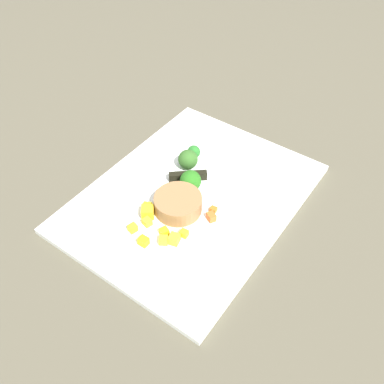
{
  "coord_description": "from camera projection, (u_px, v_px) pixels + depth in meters",
  "views": [
    {
      "loc": [
        -0.48,
        -0.34,
        0.62
      ],
      "look_at": [
        0.0,
        0.0,
        0.02
      ],
      "focal_mm": 40.01,
      "sensor_mm": 36.0,
      "label": 1
    }
  ],
  "objects": [
    {
      "name": "pepper_dice_5",
      "position": [
        145.0,
        242.0,
        0.76
      ],
      "size": [
        0.02,
        0.02,
        0.02
      ],
      "primitive_type": "cube",
      "rotation": [
        0.0,
        0.0,
        1.59
      ],
      "color": "yellow",
      "rests_on": "cutting_board"
    },
    {
      "name": "pepper_dice_4",
      "position": [
        148.0,
        212.0,
        0.8
      ],
      "size": [
        0.03,
        0.03,
        0.02
      ],
      "primitive_type": "cube",
      "rotation": [
        0.0,
        0.0,
        0.65
      ],
      "color": "yellow",
      "rests_on": "cutting_board"
    },
    {
      "name": "chef_knife",
      "position": [
        220.0,
        175.0,
        0.88
      ],
      "size": [
        0.23,
        0.26,
        0.02
      ],
      "rotation": [
        0.0,
        0.0,
        5.43
      ],
      "color": "silver",
      "rests_on": "cutting_board"
    },
    {
      "name": "broccoli_floret_1",
      "position": [
        191.0,
        181.0,
        0.85
      ],
      "size": [
        0.04,
        0.04,
        0.04
      ],
      "color": "#8CB25B",
      "rests_on": "cutting_board"
    },
    {
      "name": "prep_bowl",
      "position": [
        179.0,
        204.0,
        0.81
      ],
      "size": [
        0.09,
        0.09,
        0.03
      ],
      "primitive_type": "cylinder",
      "color": "#976E43",
      "rests_on": "cutting_board"
    },
    {
      "name": "carrot_dice_1",
      "position": [
        189.0,
        185.0,
        0.86
      ],
      "size": [
        0.02,
        0.02,
        0.01
      ],
      "primitive_type": "cube",
      "rotation": [
        0.0,
        0.0,
        1.32
      ],
      "color": "orange",
      "rests_on": "cutting_board"
    },
    {
      "name": "pepper_dice_3",
      "position": [
        184.0,
        233.0,
        0.77
      ],
      "size": [
        0.01,
        0.02,
        0.01
      ],
      "primitive_type": "cube",
      "rotation": [
        0.0,
        0.0,
        1.66
      ],
      "color": "yellow",
      "rests_on": "cutting_board"
    },
    {
      "name": "pepper_dice_8",
      "position": [
        147.0,
        222.0,
        0.79
      ],
      "size": [
        0.02,
        0.02,
        0.01
      ],
      "primitive_type": "cube",
      "rotation": [
        0.0,
        0.0,
        1.33
      ],
      "color": "yellow",
      "rests_on": "cutting_board"
    },
    {
      "name": "carrot_dice_0",
      "position": [
        213.0,
        210.0,
        0.82
      ],
      "size": [
        0.01,
        0.01,
        0.01
      ],
      "primitive_type": "cube",
      "rotation": [
        0.0,
        0.0,
        0.08
      ],
      "color": "orange",
      "rests_on": "cutting_board"
    },
    {
      "name": "carrot_dice_2",
      "position": [
        211.0,
        217.0,
        0.8
      ],
      "size": [
        0.02,
        0.02,
        0.01
      ],
      "primitive_type": "cube",
      "rotation": [
        0.0,
        0.0,
        2.64
      ],
      "color": "orange",
      "rests_on": "cutting_board"
    },
    {
      "name": "ground_plane",
      "position": [
        192.0,
        200.0,
        0.86
      ],
      "size": [
        4.0,
        4.0,
        0.0
      ],
      "primitive_type": "plane",
      "color": "brown"
    },
    {
      "name": "pepper_dice_0",
      "position": [
        163.0,
        240.0,
        0.76
      ],
      "size": [
        0.02,
        0.02,
        0.01
      ],
      "primitive_type": "cube",
      "rotation": [
        0.0,
        0.0,
        0.55
      ],
      "color": "yellow",
      "rests_on": "cutting_board"
    },
    {
      "name": "pepper_dice_7",
      "position": [
        164.0,
        232.0,
        0.77
      ],
      "size": [
        0.02,
        0.02,
        0.02
      ],
      "primitive_type": "cube",
      "rotation": [
        0.0,
        0.0,
        2.76
      ],
      "color": "yellow",
      "rests_on": "cutting_board"
    },
    {
      "name": "pepper_dice_2",
      "position": [
        174.0,
        239.0,
        0.76
      ],
      "size": [
        0.02,
        0.02,
        0.02
      ],
      "primitive_type": "cube",
      "rotation": [
        0.0,
        0.0,
        1.82
      ],
      "color": "yellow",
      "rests_on": "cutting_board"
    },
    {
      "name": "broccoli_floret_0",
      "position": [
        188.0,
        160.0,
        0.89
      ],
      "size": [
        0.04,
        0.04,
        0.04
      ],
      "color": "#8DC25B",
      "rests_on": "cutting_board"
    },
    {
      "name": "cutting_board",
      "position": [
        192.0,
        198.0,
        0.85
      ],
      "size": [
        0.48,
        0.37,
        0.01
      ],
      "primitive_type": "cube",
      "color": "white",
      "rests_on": "ground_plane"
    },
    {
      "name": "pepper_dice_6",
      "position": [
        133.0,
        228.0,
        0.78
      ],
      "size": [
        0.02,
        0.02,
        0.01
      ],
      "primitive_type": "cube",
      "rotation": [
        0.0,
        0.0,
        1.33
      ],
      "color": "yellow",
      "rests_on": "cutting_board"
    },
    {
      "name": "broccoli_floret_2",
      "position": [
        194.0,
        152.0,
        0.91
      ],
      "size": [
        0.03,
        0.03,
        0.03
      ],
      "color": "#82AF60",
      "rests_on": "cutting_board"
    },
    {
      "name": "pepper_dice_1",
      "position": [
        147.0,
        208.0,
        0.82
      ],
      "size": [
        0.02,
        0.02,
        0.01
      ],
      "primitive_type": "cube",
      "rotation": [
        0.0,
        0.0,
        2.02
      ],
      "color": "yellow",
      "rests_on": "cutting_board"
    }
  ]
}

